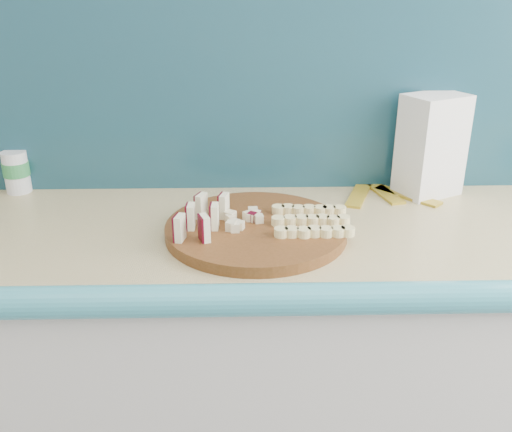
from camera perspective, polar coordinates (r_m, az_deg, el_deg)
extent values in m
cube|color=beige|center=(1.49, -2.49, 17.42)|extent=(3.60, 0.04, 2.60)
cube|color=silver|center=(1.55, 1.77, -17.33)|extent=(2.20, 0.60, 0.88)
cube|color=tan|center=(1.30, 2.01, -1.97)|extent=(2.20, 0.60, 0.03)
cube|color=teal|center=(1.04, 2.96, -9.03)|extent=(2.20, 0.06, 0.03)
cube|color=teal|center=(1.50, 1.51, 12.05)|extent=(2.20, 0.02, 0.50)
cylinder|color=#4C2B10|center=(1.27, 0.00, -1.35)|extent=(0.41, 0.41, 0.03)
cube|color=#FCF5C9|center=(1.19, -7.60, -1.20)|extent=(0.01, 0.03, 0.06)
cube|color=#470513|center=(1.19, -8.03, -1.20)|extent=(0.00, 0.03, 0.06)
cube|color=#FCF5C9|center=(1.24, -6.48, -0.05)|extent=(0.01, 0.03, 0.06)
cube|color=#470513|center=(1.24, -6.90, -0.05)|extent=(0.00, 0.03, 0.06)
cube|color=#FCF5C9|center=(1.29, -5.46, 1.01)|extent=(0.01, 0.03, 0.06)
cube|color=#470513|center=(1.30, -5.86, 1.01)|extent=(0.00, 0.03, 0.06)
cube|color=#FCF5C9|center=(1.18, -5.13, -1.21)|extent=(0.01, 0.03, 0.06)
cube|color=#470513|center=(1.18, -5.57, -1.20)|extent=(0.00, 0.03, 0.06)
cube|color=#FCF5C9|center=(1.24, -4.11, -0.04)|extent=(0.01, 0.03, 0.06)
cube|color=#470513|center=(1.24, -4.53, -0.04)|extent=(0.00, 0.03, 0.06)
cube|color=#FCF5C9|center=(1.29, -3.18, 1.02)|extent=(0.01, 0.03, 0.06)
cube|color=#470513|center=(1.29, -3.59, 1.02)|extent=(0.00, 0.03, 0.06)
cube|color=beige|center=(1.26, -0.72, -0.42)|extent=(0.02, 0.02, 0.02)
cube|color=beige|center=(1.27, -0.43, -0.29)|extent=(0.02, 0.02, 0.02)
cube|color=#470513|center=(1.28, -0.41, -0.07)|extent=(0.02, 0.02, 0.02)
cube|color=beige|center=(1.27, -0.99, -0.23)|extent=(0.02, 0.02, 0.02)
cube|color=beige|center=(1.28, -1.27, -0.09)|extent=(0.02, 0.02, 0.02)
cube|color=beige|center=(1.28, -1.82, -0.05)|extent=(0.02, 0.02, 0.02)
cube|color=beige|center=(1.26, -1.60, -0.32)|extent=(0.02, 0.02, 0.02)
cube|color=beige|center=(1.26, -2.03, -0.42)|extent=(0.02, 0.02, 0.02)
cube|color=#470513|center=(1.25, -2.28, -0.64)|extent=(0.02, 0.02, 0.02)
cube|color=beige|center=(1.25, -1.52, -0.62)|extent=(0.02, 0.02, 0.02)
cube|color=beige|center=(1.24, -1.35, -0.82)|extent=(0.02, 0.02, 0.02)
cube|color=beige|center=(1.25, -1.02, -0.57)|extent=(0.02, 0.02, 0.02)
cube|color=beige|center=(1.25, -0.64, -0.65)|extent=(0.02, 0.02, 0.02)
cube|color=beige|center=(1.25, -0.11, -0.61)|extent=(0.02, 0.02, 0.02)
cylinder|color=#F5E496|center=(1.21, 2.40, -1.61)|extent=(0.03, 0.03, 0.02)
cylinder|color=#F5E496|center=(1.21, 3.55, -1.61)|extent=(0.03, 0.03, 0.02)
cylinder|color=#F5E496|center=(1.21, 4.70, -1.61)|extent=(0.03, 0.03, 0.02)
cylinder|color=#F5E496|center=(1.21, 5.84, -1.60)|extent=(0.03, 0.03, 0.02)
cylinder|color=#F5E496|center=(1.21, 6.98, -1.60)|extent=(0.03, 0.03, 0.02)
cylinder|color=#F5E496|center=(1.22, 8.11, -1.59)|extent=(0.03, 0.03, 0.02)
cylinder|color=#F5E496|center=(1.22, 9.23, -1.59)|extent=(0.03, 0.03, 0.02)
cylinder|color=#F5E496|center=(1.26, 2.29, -0.45)|extent=(0.03, 0.03, 0.02)
cylinder|color=#F5E496|center=(1.26, 3.39, -0.45)|extent=(0.03, 0.03, 0.02)
cylinder|color=#F5E496|center=(1.26, 4.49, -0.45)|extent=(0.03, 0.03, 0.02)
cylinder|color=#F5E496|center=(1.27, 5.58, -0.45)|extent=(0.03, 0.03, 0.02)
cylinder|color=#F5E496|center=(1.27, 6.67, -0.45)|extent=(0.03, 0.03, 0.02)
cylinder|color=#F5E496|center=(1.27, 7.75, -0.45)|extent=(0.03, 0.03, 0.02)
cylinder|color=#F5E496|center=(1.27, 8.83, -0.44)|extent=(0.03, 0.03, 0.02)
cylinder|color=#F5E496|center=(1.32, 2.19, 0.61)|extent=(0.03, 0.03, 0.02)
cylinder|color=#F5E496|center=(1.32, 3.24, 0.61)|extent=(0.03, 0.03, 0.02)
cylinder|color=#F5E496|center=(1.32, 4.29, 0.61)|extent=(0.03, 0.03, 0.02)
cylinder|color=#F5E496|center=(1.32, 5.34, 0.61)|extent=(0.03, 0.03, 0.02)
cylinder|color=#F5E496|center=(1.32, 6.38, 0.61)|extent=(0.03, 0.03, 0.02)
cylinder|color=#F5E496|center=(1.33, 7.42, 0.61)|extent=(0.03, 0.03, 0.02)
cylinder|color=#F5E496|center=(1.33, 8.45, 0.61)|extent=(0.03, 0.03, 0.02)
cube|color=white|center=(1.54, 17.13, 6.77)|extent=(0.18, 0.17, 0.26)
cylinder|color=white|center=(1.63, -22.83, 4.07)|extent=(0.06, 0.06, 0.11)
cylinder|color=#34904B|center=(1.63, -22.88, 4.38)|extent=(0.07, 0.07, 0.04)
cube|color=gold|center=(1.52, 10.23, 2.11)|extent=(0.10, 0.18, 0.01)
cube|color=gold|center=(1.55, 12.55, 2.41)|extent=(0.08, 0.19, 0.01)
cube|color=gold|center=(1.53, 14.89, 1.96)|extent=(0.16, 0.16, 0.01)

